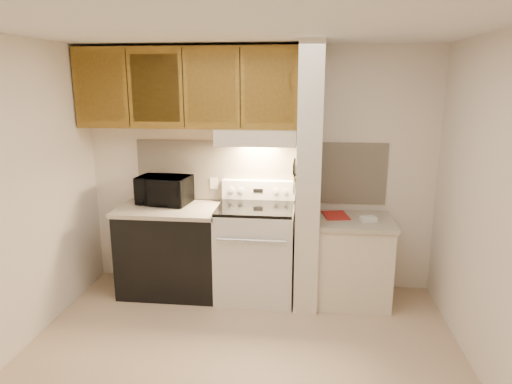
# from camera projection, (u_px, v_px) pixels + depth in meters

# --- Properties ---
(floor) EXTENTS (3.60, 3.60, 0.00)m
(floor) POSITION_uv_depth(u_px,v_px,m) (239.00, 361.00, 3.60)
(floor) COLOR #CAAC8B
(floor) RESTS_ON ground
(ceiling) EXTENTS (3.60, 3.60, 0.00)m
(ceiling) POSITION_uv_depth(u_px,v_px,m) (236.00, 27.00, 3.01)
(ceiling) COLOR white
(ceiling) RESTS_ON wall_back
(wall_back) EXTENTS (3.60, 2.50, 0.02)m
(wall_back) POSITION_uv_depth(u_px,v_px,m) (259.00, 170.00, 4.76)
(wall_back) COLOR #F1E2CF
(wall_back) RESTS_ON floor
(wall_left) EXTENTS (0.02, 3.00, 2.50)m
(wall_left) POSITION_uv_depth(u_px,v_px,m) (6.00, 202.00, 3.50)
(wall_left) COLOR #F1E2CF
(wall_left) RESTS_ON floor
(wall_right) EXTENTS (0.02, 3.00, 2.50)m
(wall_right) POSITION_uv_depth(u_px,v_px,m) (498.00, 217.00, 3.11)
(wall_right) COLOR #F1E2CF
(wall_right) RESTS_ON floor
(backsplash) EXTENTS (2.60, 0.02, 0.63)m
(backsplash) POSITION_uv_depth(u_px,v_px,m) (259.00, 171.00, 4.75)
(backsplash) COLOR beige
(backsplash) RESTS_ON wall_back
(range_body) EXTENTS (0.76, 0.65, 0.92)m
(range_body) POSITION_uv_depth(u_px,v_px,m) (256.00, 253.00, 4.61)
(range_body) COLOR silver
(range_body) RESTS_ON floor
(oven_window) EXTENTS (0.50, 0.01, 0.30)m
(oven_window) POSITION_uv_depth(u_px,v_px,m) (252.00, 261.00, 4.29)
(oven_window) COLOR black
(oven_window) RESTS_ON range_body
(oven_handle) EXTENTS (0.65, 0.02, 0.02)m
(oven_handle) POSITION_uv_depth(u_px,v_px,m) (251.00, 241.00, 4.20)
(oven_handle) COLOR silver
(oven_handle) RESTS_ON range_body
(cooktop) EXTENTS (0.74, 0.64, 0.03)m
(cooktop) POSITION_uv_depth(u_px,v_px,m) (255.00, 208.00, 4.50)
(cooktop) COLOR black
(cooktop) RESTS_ON range_body
(range_backguard) EXTENTS (0.76, 0.08, 0.20)m
(range_backguard) POSITION_uv_depth(u_px,v_px,m) (259.00, 190.00, 4.74)
(range_backguard) COLOR silver
(range_backguard) RESTS_ON range_body
(range_display) EXTENTS (0.10, 0.01, 0.04)m
(range_display) POSITION_uv_depth(u_px,v_px,m) (258.00, 191.00, 4.70)
(range_display) COLOR black
(range_display) RESTS_ON range_backguard
(range_knob_left_outer) EXTENTS (0.05, 0.02, 0.05)m
(range_knob_left_outer) POSITION_uv_depth(u_px,v_px,m) (231.00, 190.00, 4.73)
(range_knob_left_outer) COLOR silver
(range_knob_left_outer) RESTS_ON range_backguard
(range_knob_left_inner) EXTENTS (0.05, 0.02, 0.05)m
(range_knob_left_inner) POSITION_uv_depth(u_px,v_px,m) (241.00, 190.00, 4.72)
(range_knob_left_inner) COLOR silver
(range_knob_left_inner) RESTS_ON range_backguard
(range_knob_right_inner) EXTENTS (0.05, 0.02, 0.05)m
(range_knob_right_inner) POSITION_uv_depth(u_px,v_px,m) (275.00, 191.00, 4.68)
(range_knob_right_inner) COLOR silver
(range_knob_right_inner) RESTS_ON range_backguard
(range_knob_right_outer) EXTENTS (0.05, 0.02, 0.05)m
(range_knob_right_outer) POSITION_uv_depth(u_px,v_px,m) (285.00, 191.00, 4.67)
(range_knob_right_outer) COLOR silver
(range_knob_right_outer) RESTS_ON range_backguard
(dishwasher_front) EXTENTS (1.00, 0.63, 0.87)m
(dishwasher_front) POSITION_uv_depth(u_px,v_px,m) (171.00, 251.00, 4.72)
(dishwasher_front) COLOR black
(dishwasher_front) RESTS_ON floor
(left_countertop) EXTENTS (1.04, 0.67, 0.04)m
(left_countertop) POSITION_uv_depth(u_px,v_px,m) (169.00, 209.00, 4.61)
(left_countertop) COLOR #B9AC96
(left_countertop) RESTS_ON dishwasher_front
(spoon_rest) EXTENTS (0.21, 0.08, 0.01)m
(spoon_rest) POSITION_uv_depth(u_px,v_px,m) (160.00, 203.00, 4.73)
(spoon_rest) COLOR black
(spoon_rest) RESTS_ON left_countertop
(teal_jar) EXTENTS (0.11, 0.11, 0.10)m
(teal_jar) POSITION_uv_depth(u_px,v_px,m) (153.00, 196.00, 4.83)
(teal_jar) COLOR #2A5E5B
(teal_jar) RESTS_ON left_countertop
(outlet) EXTENTS (0.08, 0.01, 0.12)m
(outlet) POSITION_uv_depth(u_px,v_px,m) (214.00, 183.00, 4.82)
(outlet) COLOR beige
(outlet) RESTS_ON backsplash
(microwave) EXTENTS (0.57, 0.42, 0.29)m
(microwave) POSITION_uv_depth(u_px,v_px,m) (164.00, 190.00, 4.72)
(microwave) COLOR black
(microwave) RESTS_ON left_countertop
(partition_pillar) EXTENTS (0.22, 0.70, 2.50)m
(partition_pillar) POSITION_uv_depth(u_px,v_px,m) (308.00, 178.00, 4.36)
(partition_pillar) COLOR beige
(partition_pillar) RESTS_ON floor
(pillar_trim) EXTENTS (0.01, 0.70, 0.04)m
(pillar_trim) POSITION_uv_depth(u_px,v_px,m) (296.00, 172.00, 4.36)
(pillar_trim) COLOR olive
(pillar_trim) RESTS_ON partition_pillar
(knife_strip) EXTENTS (0.02, 0.42, 0.04)m
(knife_strip) POSITION_uv_depth(u_px,v_px,m) (296.00, 171.00, 4.31)
(knife_strip) COLOR black
(knife_strip) RESTS_ON partition_pillar
(knife_blade_a) EXTENTS (0.01, 0.03, 0.16)m
(knife_blade_a) POSITION_uv_depth(u_px,v_px,m) (294.00, 185.00, 4.19)
(knife_blade_a) COLOR silver
(knife_blade_a) RESTS_ON knife_strip
(knife_handle_a) EXTENTS (0.02, 0.02, 0.10)m
(knife_handle_a) POSITION_uv_depth(u_px,v_px,m) (294.00, 169.00, 4.14)
(knife_handle_a) COLOR black
(knife_handle_a) RESTS_ON knife_strip
(knife_blade_b) EXTENTS (0.01, 0.04, 0.18)m
(knife_blade_b) POSITION_uv_depth(u_px,v_px,m) (294.00, 185.00, 4.26)
(knife_blade_b) COLOR silver
(knife_blade_b) RESTS_ON knife_strip
(knife_handle_b) EXTENTS (0.02, 0.02, 0.10)m
(knife_handle_b) POSITION_uv_depth(u_px,v_px,m) (294.00, 168.00, 4.22)
(knife_handle_b) COLOR black
(knife_handle_b) RESTS_ON knife_strip
(knife_blade_c) EXTENTS (0.01, 0.04, 0.20)m
(knife_blade_c) POSITION_uv_depth(u_px,v_px,m) (294.00, 184.00, 4.35)
(knife_blade_c) COLOR silver
(knife_blade_c) RESTS_ON knife_strip
(knife_handle_c) EXTENTS (0.02, 0.02, 0.10)m
(knife_handle_c) POSITION_uv_depth(u_px,v_px,m) (294.00, 166.00, 4.29)
(knife_handle_c) COLOR black
(knife_handle_c) RESTS_ON knife_strip
(knife_blade_d) EXTENTS (0.01, 0.04, 0.16)m
(knife_blade_d) POSITION_uv_depth(u_px,v_px,m) (294.00, 180.00, 4.42)
(knife_blade_d) COLOR silver
(knife_blade_d) RESTS_ON knife_strip
(knife_handle_d) EXTENTS (0.02, 0.02, 0.10)m
(knife_handle_d) POSITION_uv_depth(u_px,v_px,m) (295.00, 165.00, 4.38)
(knife_handle_d) COLOR black
(knife_handle_d) RESTS_ON knife_strip
(knife_blade_e) EXTENTS (0.01, 0.04, 0.18)m
(knife_blade_e) POSITION_uv_depth(u_px,v_px,m) (295.00, 179.00, 4.51)
(knife_blade_e) COLOR silver
(knife_blade_e) RESTS_ON knife_strip
(knife_handle_e) EXTENTS (0.02, 0.02, 0.10)m
(knife_handle_e) POSITION_uv_depth(u_px,v_px,m) (295.00, 163.00, 4.45)
(knife_handle_e) COLOR black
(knife_handle_e) RESTS_ON knife_strip
(oven_mitt) EXTENTS (0.03, 0.09, 0.21)m
(oven_mitt) POSITION_uv_depth(u_px,v_px,m) (295.00, 184.00, 4.56)
(oven_mitt) COLOR slate
(oven_mitt) RESTS_ON partition_pillar
(right_cab_base) EXTENTS (0.70, 0.60, 0.81)m
(right_cab_base) POSITION_uv_depth(u_px,v_px,m) (353.00, 262.00, 4.51)
(right_cab_base) COLOR beige
(right_cab_base) RESTS_ON floor
(right_countertop) EXTENTS (0.74, 0.64, 0.04)m
(right_countertop) POSITION_uv_depth(u_px,v_px,m) (355.00, 221.00, 4.41)
(right_countertop) COLOR #B9AC96
(right_countertop) RESTS_ON right_cab_base
(red_folder) EXTENTS (0.28, 0.35, 0.01)m
(red_folder) POSITION_uv_depth(u_px,v_px,m) (336.00, 215.00, 4.52)
(red_folder) COLOR red
(red_folder) RESTS_ON right_countertop
(white_box) EXTENTS (0.17, 0.13, 0.04)m
(white_box) POSITION_uv_depth(u_px,v_px,m) (368.00, 219.00, 4.36)
(white_box) COLOR white
(white_box) RESTS_ON right_countertop
(range_hood) EXTENTS (0.78, 0.44, 0.15)m
(range_hood) POSITION_uv_depth(u_px,v_px,m) (257.00, 136.00, 4.45)
(range_hood) COLOR beige
(range_hood) RESTS_ON upper_cabinets
(hood_lip) EXTENTS (0.78, 0.04, 0.06)m
(hood_lip) POSITION_uv_depth(u_px,v_px,m) (254.00, 144.00, 4.26)
(hood_lip) COLOR beige
(hood_lip) RESTS_ON range_hood
(upper_cabinets) EXTENTS (2.18, 0.33, 0.77)m
(upper_cabinets) POSITION_uv_depth(u_px,v_px,m) (187.00, 88.00, 4.46)
(upper_cabinets) COLOR olive
(upper_cabinets) RESTS_ON wall_back
(cab_door_a) EXTENTS (0.46, 0.01, 0.63)m
(cab_door_a) POSITION_uv_depth(u_px,v_px,m) (100.00, 88.00, 4.40)
(cab_door_a) COLOR olive
(cab_door_a) RESTS_ON upper_cabinets
(cab_gap_a) EXTENTS (0.01, 0.01, 0.73)m
(cab_gap_a) POSITION_uv_depth(u_px,v_px,m) (128.00, 88.00, 4.37)
(cab_gap_a) COLOR black
(cab_gap_a) RESTS_ON upper_cabinets
(cab_door_b) EXTENTS (0.46, 0.01, 0.63)m
(cab_door_b) POSITION_uv_depth(u_px,v_px,m) (155.00, 88.00, 4.34)
(cab_door_b) COLOR olive
(cab_door_b) RESTS_ON upper_cabinets
(cab_gap_b) EXTENTS (0.01, 0.01, 0.73)m
(cab_gap_b) POSITION_uv_depth(u_px,v_px,m) (183.00, 88.00, 4.31)
(cab_gap_b) COLOR black
(cab_gap_b) RESTS_ON upper_cabinets
(cab_door_c) EXTENTS (0.46, 0.01, 0.63)m
(cab_door_c) POSITION_uv_depth(u_px,v_px,m) (211.00, 88.00, 4.28)
(cab_door_c) COLOR olive
(cab_door_c) RESTS_ON upper_cabinets
(cab_gap_c) EXTENTS (0.01, 0.01, 0.73)m
(cab_gap_c) POSITION_uv_depth(u_px,v_px,m) (240.00, 88.00, 4.25)
(cab_gap_c) COLOR black
(cab_gap_c) RESTS_ON upper_cabinets
(cab_door_d) EXTENTS (0.46, 0.01, 0.63)m
(cab_door_d) POSITION_uv_depth(u_px,v_px,m) (269.00, 88.00, 4.22)
(cab_door_d) COLOR olive
(cab_door_d) RESTS_ON upper_cabinets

